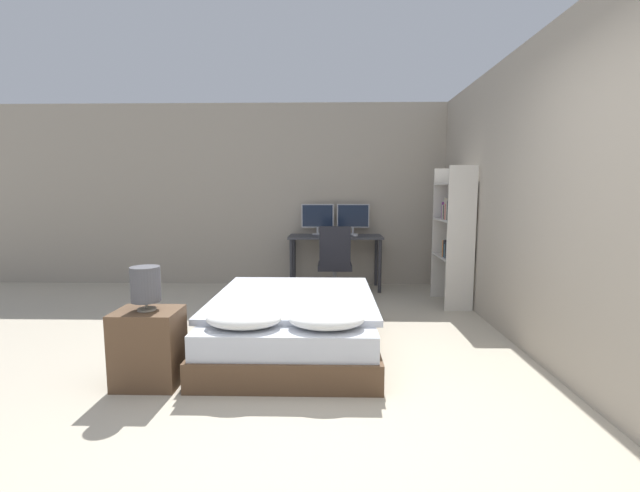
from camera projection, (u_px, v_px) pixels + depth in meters
The scene contains 13 objects.
ground_plane at pixel (330, 434), 2.47m from camera, with size 20.00×20.00×0.00m, color #B2A893.
wall_back at pixel (330, 195), 6.43m from camera, with size 12.00×0.06×2.70m.
wall_side_right at pixel (528, 197), 3.75m from camera, with size 0.06×12.00×2.70m.
bed at pixel (294, 323), 3.82m from camera, with size 1.43×1.91×0.54m.
nightstand at pixel (149, 347), 3.09m from camera, with size 0.45×0.35×0.55m.
bedside_lamp at pixel (146, 285), 3.03m from camera, with size 0.21×0.21×0.32m.
desk at pixel (336, 243), 6.15m from camera, with size 1.33×0.57×0.78m.
monitor_left at pixel (318, 217), 6.30m from camera, with size 0.47×0.16×0.45m.
monitor_right at pixel (353, 217), 6.29m from camera, with size 0.47×0.16×0.45m.
keyboard at pixel (336, 236), 5.96m from camera, with size 0.37×0.13×0.02m.
computer_mouse at pixel (356, 236), 5.95m from camera, with size 0.07×0.05×0.04m.
office_chair at pixel (335, 271), 5.52m from camera, with size 0.52×0.52×0.97m.
bookshelf at pixel (455, 229), 5.21m from camera, with size 0.33×0.72×1.70m.
Camera 1 is at (-0.00, -2.32, 1.39)m, focal length 24.00 mm.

